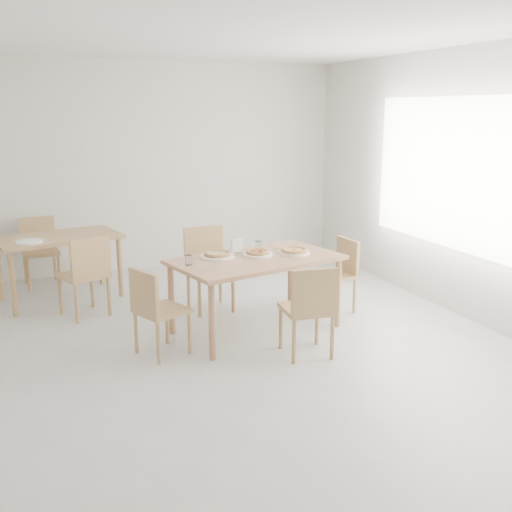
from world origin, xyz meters
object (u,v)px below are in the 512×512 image
object	(u,v)px
chair_south	(310,305)
chair_back_n	(39,246)
pizza_pepperoni	(258,252)
main_table	(256,265)
pizza_margherita	(294,250)
plate_mushroom	(217,256)
plate_pepperoni	(258,254)
chair_back_s	(86,271)
tumbler_b	(189,260)
plate_margherita	(294,252)
plate_empty	(29,242)
chair_west	(155,306)
napkin_holder	(237,246)
chair_north	(207,262)
second_table	(58,244)
chair_east	(339,269)
pizza_mushroom	(217,254)
tumbler_a	(258,246)

from	to	relation	value
chair_south	chair_back_n	xyz separation A→B (m)	(-2.12, 3.32, 0.00)
chair_south	pizza_pepperoni	distance (m)	0.96
main_table	pizza_margherita	xyz separation A→B (m)	(0.42, 0.03, 0.11)
main_table	plate_mushroom	distance (m)	0.39
pizza_margherita	pizza_pepperoni	distance (m)	0.37
pizza_pepperoni	chair_south	bearing A→B (deg)	-81.49
plate_pepperoni	chair_back_s	distance (m)	1.84
tumbler_b	chair_back_s	bearing A→B (deg)	128.72
tumbler_b	chair_south	bearing A→B (deg)	-41.83
plate_margherita	pizza_margherita	size ratio (longest dim) A/B	1.00
main_table	plate_empty	bearing A→B (deg)	129.78
chair_west	napkin_holder	world-z (taller)	napkin_holder
main_table	chair_north	distance (m)	0.90
tumbler_b	second_table	world-z (taller)	tumbler_b
plate_pepperoni	chair_back_n	xyz separation A→B (m)	(-1.99, 2.42, -0.27)
second_table	plate_pepperoni	bearing A→B (deg)	-56.57
chair_east	napkin_holder	xyz separation A→B (m)	(-1.19, 0.01, 0.36)
chair_back_s	plate_empty	distance (m)	0.80
pizza_mushroom	chair_west	bearing A→B (deg)	-148.97
chair_west	plate_margherita	bearing A→B (deg)	-101.26
main_table	pizza_margherita	bearing A→B (deg)	-9.56
tumbler_b	plate_empty	bearing A→B (deg)	130.99
tumbler_b	chair_back_s	xyz separation A→B (m)	(-0.83, 1.04, -0.28)
pizza_pepperoni	plate_empty	xyz separation A→B (m)	(-2.11, 1.46, -0.02)
chair_back_n	chair_west	bearing A→B (deg)	-77.84
chair_north	pizza_pepperoni	bearing A→B (deg)	-71.55
pizza_mushroom	chair_back_s	distance (m)	1.48
plate_mushroom	tumbler_a	distance (m)	0.49
tumbler_a	chair_north	bearing A→B (deg)	122.02
second_table	chair_back_s	size ratio (longest dim) A/B	1.68
main_table	napkin_holder	size ratio (longest dim) A/B	12.60
chair_south	second_table	distance (m)	3.24
plate_margherita	napkin_holder	size ratio (longest dim) A/B	2.24
chair_west	chair_back_s	xyz separation A→B (m)	(-0.44, 1.29, 0.04)
main_table	chair_south	xyz separation A→B (m)	(0.19, -0.81, -0.18)
second_table	chair_back_s	world-z (taller)	chair_back_s
second_table	pizza_margherita	bearing A→B (deg)	-52.25
napkin_holder	main_table	bearing A→B (deg)	-73.23
plate_pepperoni	pizza_margherita	distance (m)	0.37
chair_back_s	tumbler_b	bearing A→B (deg)	107.45
plate_mushroom	pizza_mushroom	world-z (taller)	pizza_mushroom
chair_back_s	plate_empty	xyz separation A→B (m)	(-0.53, 0.54, 0.25)
chair_east	tumbler_a	world-z (taller)	tumbler_a
tumbler_a	plate_empty	bearing A→B (deg)	149.64
plate_margherita	plate_mushroom	bearing A→B (deg)	170.25
tumbler_a	napkin_holder	world-z (taller)	napkin_holder
chair_north	napkin_holder	distance (m)	0.68
chair_south	chair_north	distance (m)	1.72
plate_margherita	chair_south	bearing A→B (deg)	-105.54
chair_east	pizza_margherita	bearing A→B (deg)	-75.68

